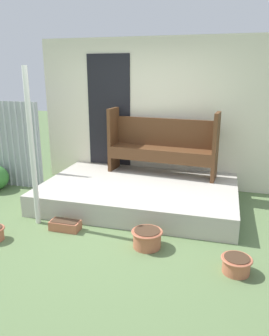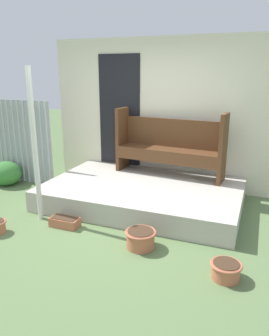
# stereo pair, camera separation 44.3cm
# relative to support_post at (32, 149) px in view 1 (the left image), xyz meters

# --- Properties ---
(ground_plane) EXTENTS (24.00, 24.00, 0.00)m
(ground_plane) POSITION_rel_support_post_xyz_m (1.00, 0.10, -1.05)
(ground_plane) COLOR #5B7547
(porch_slab) EXTENTS (3.01, 1.94, 0.32)m
(porch_slab) POSITION_rel_support_post_xyz_m (1.17, 1.07, -0.89)
(porch_slab) COLOR #B7B2A5
(porch_slab) RESTS_ON ground_plane
(house_wall) EXTENTS (4.21, 0.08, 2.60)m
(house_wall) POSITION_rel_support_post_xyz_m (1.13, 2.07, 0.25)
(house_wall) COLOR beige
(house_wall) RESTS_ON ground_plane
(support_post) EXTENTS (0.07, 0.07, 2.10)m
(support_post) POSITION_rel_support_post_xyz_m (0.00, 0.00, 0.00)
(support_post) COLOR silver
(support_post) RESTS_ON ground_plane
(bench) EXTENTS (1.88, 0.57, 1.10)m
(bench) POSITION_rel_support_post_xyz_m (1.41, 1.72, -0.18)
(bench) COLOR #54331C
(bench) RESTS_ON porch_slab
(flower_pot_middle) EXTENTS (0.38, 0.38, 0.22)m
(flower_pot_middle) POSITION_rel_support_post_xyz_m (1.62, -0.23, -0.93)
(flower_pot_middle) COLOR #B76647
(flower_pot_middle) RESTS_ON ground_plane
(flower_pot_right) EXTENTS (0.32, 0.32, 0.18)m
(flower_pot_right) POSITION_rel_support_post_xyz_m (2.64, -0.49, -0.95)
(flower_pot_right) COLOR #B76647
(flower_pot_right) RESTS_ON ground_plane
(planter_box_rect) EXTENTS (0.40, 0.19, 0.13)m
(planter_box_rect) POSITION_rel_support_post_xyz_m (0.46, -0.09, -0.99)
(planter_box_rect) COLOR #B76647
(planter_box_rect) RESTS_ON ground_plane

